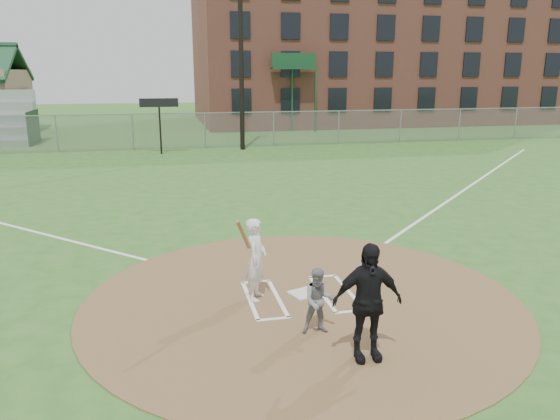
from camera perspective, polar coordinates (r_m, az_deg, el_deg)
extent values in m
plane|color=#2E6121|center=(10.71, 2.32, -9.37)|extent=(140.00, 140.00, 0.00)
cylinder|color=brown|center=(10.70, 2.32, -9.32)|extent=(8.40, 8.40, 0.02)
cube|color=silver|center=(10.90, 2.48, -8.71)|extent=(0.63, 0.63, 0.03)
cube|color=white|center=(22.19, 19.20, 2.35)|extent=(17.04, 17.04, 0.01)
imported|color=gray|center=(9.22, 4.10, -9.46)|extent=(0.59, 0.48, 1.13)
imported|color=black|center=(8.38, 9.09, -9.46)|extent=(1.10, 0.49, 1.85)
cube|color=white|center=(10.64, -3.17, -9.38)|extent=(0.08, 1.80, 0.01)
cube|color=white|center=(10.73, -0.23, -9.14)|extent=(0.08, 1.80, 0.01)
cube|color=white|center=(11.50, -2.51, -7.51)|extent=(0.62, 0.08, 0.01)
cube|color=white|center=(9.88, -0.68, -11.31)|extent=(0.62, 0.08, 0.01)
cube|color=white|center=(11.11, 7.18, -8.44)|extent=(0.08, 1.80, 0.01)
cube|color=white|center=(10.94, 4.43, -8.72)|extent=(0.08, 1.80, 0.01)
cube|color=white|center=(11.81, 4.43, -6.94)|extent=(0.62, 0.08, 0.01)
cube|color=white|center=(10.24, 7.37, -10.47)|extent=(0.62, 0.08, 0.01)
imported|color=white|center=(10.44, -2.49, -5.16)|extent=(0.59, 0.69, 1.60)
cylinder|color=#97663C|center=(9.82, -3.85, -2.57)|extent=(0.36, 0.56, 0.70)
cube|color=slate|center=(31.75, -7.84, 8.22)|extent=(56.00, 0.03, 2.00)
cube|color=gray|center=(31.66, -7.90, 10.01)|extent=(56.00, 0.06, 0.06)
cube|color=gray|center=(31.75, -7.84, 8.22)|extent=(56.08, 0.08, 2.00)
cube|color=#194728|center=(36.60, -24.35, 7.89)|extent=(0.08, 3.20, 2.00)
cube|color=#A05545|center=(51.06, 9.37, 17.72)|extent=(30.00, 16.00, 15.00)
cube|color=black|center=(43.62, 13.31, 18.02)|extent=(26.60, 0.10, 12.20)
cube|color=#194728|center=(39.97, 1.45, 14.59)|extent=(3.20, 1.00, 0.15)
cube|color=#194728|center=(40.51, 1.26, 11.41)|extent=(0.12, 0.12, 4.50)
cube|color=#194728|center=(39.97, 3.72, 11.34)|extent=(0.12, 0.12, 4.50)
cube|color=#194728|center=(39.98, 1.46, 15.38)|extent=(3.20, 0.08, 1.00)
cylinder|color=black|center=(30.86, -4.12, 17.44)|extent=(0.26, 0.26, 12.00)
cylinder|color=black|center=(29.83, -12.40, 8.21)|extent=(0.10, 0.10, 2.60)
cube|color=black|center=(29.72, -12.55, 10.89)|extent=(2.00, 0.10, 0.45)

